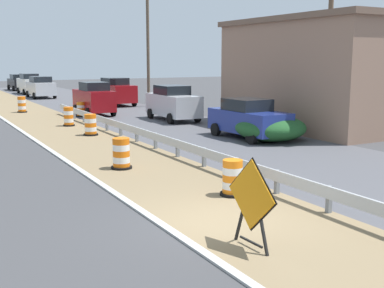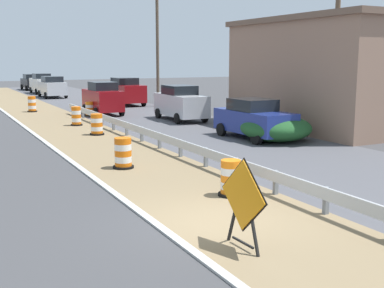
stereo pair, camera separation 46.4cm
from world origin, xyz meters
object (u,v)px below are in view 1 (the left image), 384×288
Objects in this scene: warning_sign_diamond at (251,199)px; traffic_barrel_mid at (91,126)px; traffic_barrel_farthest at (22,105)px; car_distant_a at (173,103)px; utility_pole_near at (329,55)px; traffic_barrel_close at (121,155)px; traffic_barrel_farther at (81,110)px; traffic_barrel_far at (69,117)px; traffic_barrel_nearest at (232,179)px; car_lead_far_lane at (18,82)px; car_trailing_near_lane at (116,92)px; car_lead_near_lane at (94,99)px; car_trailing_far_lane at (29,84)px; car_distant_b at (41,87)px; car_mid_far_lane at (248,119)px; utility_pole_mid at (148,46)px.

traffic_barrel_mid is at bearing -98.76° from warning_sign_diamond.
traffic_barrel_farthest is 0.24× the size of car_distant_a.
utility_pole_near is at bearing -30.04° from traffic_barrel_mid.
traffic_barrel_farther is (3.44, 16.23, -0.06)m from traffic_barrel_close.
traffic_barrel_far is (1.80, 20.17, -0.55)m from warning_sign_diamond.
traffic_barrel_close is at bearing -91.26° from traffic_barrel_farthest.
traffic_barrel_nearest is 51.73m from car_lead_far_lane.
car_trailing_near_lane is at bearing 64.87° from traffic_barrel_mid.
car_lead_near_lane is at bearing -103.42° from warning_sign_diamond.
traffic_barrel_farthest reaches higher than traffic_barrel_nearest.
traffic_barrel_far is 4.75m from traffic_barrel_farther.
traffic_barrel_farthest is 0.26× the size of car_trailing_near_lane.
traffic_barrel_mid is 32.14m from car_trailing_far_lane.
traffic_barrel_mid is (-0.05, 12.72, 0.02)m from traffic_barrel_nearest.
traffic_barrel_nearest is 1.08× the size of traffic_barrel_farther.
car_lead_near_lane is at bearing 21.94° from traffic_barrel_farther.
warning_sign_diamond reaches higher than traffic_barrel_far.
traffic_barrel_farthest reaches higher than traffic_barrel_close.
car_trailing_far_lane is 6.25m from car_distant_b.
car_trailing_far_lane is (-3.04, 36.57, 0.14)m from car_mid_far_lane.
utility_pole_near reaches higher than traffic_barrel_close.
warning_sign_diamond is 14.19m from car_mid_far_lane.
utility_pole_mid is at bearing 31.23° from traffic_barrel_farther.
car_mid_far_lane is (7.84, 3.32, 0.47)m from traffic_barrel_close.
traffic_barrel_close is at bearing -170.08° from utility_pole_near.
utility_pole_near is at bearing -85.65° from utility_pole_mid.
car_lead_far_lane is 0.95× the size of car_trailing_far_lane.
traffic_barrel_farthest is 5.75m from car_lead_near_lane.
utility_pole_mid is at bearing 63.29° from traffic_barrel_close.
traffic_barrel_far is at bearing 172.70° from car_lead_far_lane.
traffic_barrel_farthest is 0.24× the size of car_trailing_far_lane.
traffic_barrel_mid is (1.43, 7.94, -0.01)m from traffic_barrel_close.
car_distant_a is (8.25, 19.63, 0.05)m from warning_sign_diamond.
car_lead_far_lane is (3.36, 51.62, 0.51)m from traffic_barrel_nearest.
car_lead_near_lane is (3.05, 8.71, 0.64)m from traffic_barrel_mid.
utility_pole_near reaches higher than traffic_barrel_nearest.
car_trailing_far_lane is (3.37, 31.96, 0.61)m from traffic_barrel_mid.
car_mid_far_lane is at bearing -175.98° from car_trailing_far_lane.
utility_pole_mid reaches higher than warning_sign_diamond.
traffic_barrel_farthest is at bearing -94.02° from warning_sign_diamond.
traffic_barrel_farther is 0.21× the size of car_lead_far_lane.
warning_sign_diamond is at bearing 168.25° from car_lead_near_lane.
warning_sign_diamond is 16.09m from utility_pole_near.
car_lead_near_lane is 6.25m from car_distant_a.
utility_pole_mid is at bearing -170.18° from car_lead_far_lane.
car_lead_far_lane is 35.57m from car_distant_a.
traffic_barrel_nearest is 0.90× the size of traffic_barrel_farthest.
car_distant_b is (3.22, 21.72, 0.55)m from traffic_barrel_far.
warning_sign_diamond is 1.78× the size of traffic_barrel_mid.
utility_pole_near is (11.64, 2.04, 3.52)m from traffic_barrel_close.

